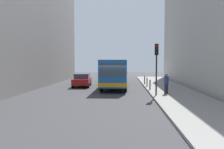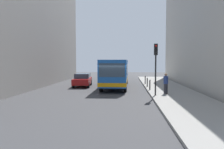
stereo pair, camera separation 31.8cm
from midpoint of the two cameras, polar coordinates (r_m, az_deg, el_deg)
The scene contains 11 objects.
ground_plane at distance 20.71m, azimuth 0.69°, elevation -4.60°, with size 80.00×80.00×0.00m, color #38383A.
sidewalk at distance 21.10m, azimuth 15.54°, elevation -4.37°, with size 4.40×40.00×0.15m, color gray.
building_left at distance 28.22m, azimuth -23.73°, elevation 15.38°, with size 7.00×32.00×17.77m, color gray.
bus at distance 25.11m, azimuth 1.35°, elevation 0.73°, with size 2.65×11.05×3.00m.
car_beside_bus at distance 26.02m, azimuth -7.09°, elevation -1.28°, with size 2.13×4.52×1.48m.
car_behind_bus at distance 34.22m, azimuth 0.81°, elevation -0.16°, with size 1.93×4.43×1.48m.
traffic_light at distance 18.32m, azimuth 11.46°, elevation 3.73°, with size 0.28×0.33×4.10m.
bollard_near at distance 21.88m, azimuth 9.94°, elevation -2.58°, with size 0.11×0.11×0.95m, color black.
bollard_mid at distance 24.72m, azimuth 9.24°, elevation -1.90°, with size 0.11×0.11×0.95m, color black.
bollard_far at distance 27.56m, azimuth 8.70°, elevation -1.37°, with size 0.11×0.11×0.95m, color black.
pedestrian_near_signal at distance 19.44m, azimuth 13.86°, elevation -2.23°, with size 0.38×0.38×1.71m.
Camera 2 is at (1.32, -20.48, 2.84)m, focal length 36.26 mm.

